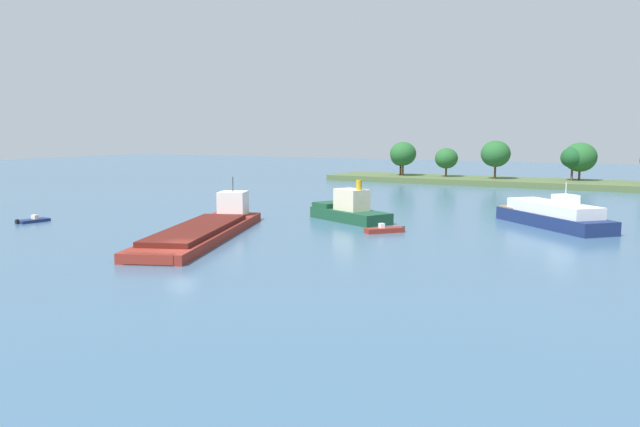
% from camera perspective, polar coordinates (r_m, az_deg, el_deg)
% --- Properties ---
extents(ground_plane, '(400.00, 400.00, 0.00)m').
position_cam_1_polar(ground_plane, '(57.12, -12.19, -3.90)').
color(ground_plane, '#3D607F').
extents(treeline_island, '(71.61, 15.11, 9.15)m').
position_cam_1_polar(treeline_island, '(139.66, 15.54, 3.70)').
color(treeline_island, '#4C6038').
rests_on(treeline_island, ground).
extents(cargo_barge, '(15.84, 28.52, 5.52)m').
position_cam_1_polar(cargo_barge, '(68.47, -10.16, -1.31)').
color(cargo_barge, maroon).
rests_on(cargo_barge, ground).
extents(fishing_skiff, '(2.19, 4.03, 0.87)m').
position_cam_1_polar(fishing_skiff, '(85.47, -24.16, -0.56)').
color(fishing_skiff, navy).
rests_on(fishing_skiff, ground).
extents(white_riverboat, '(15.05, 14.61, 5.31)m').
position_cam_1_polar(white_riverboat, '(78.97, 19.99, -0.14)').
color(white_riverboat, navy).
rests_on(white_riverboat, ground).
extents(tugboat, '(12.14, 8.64, 5.16)m').
position_cam_1_polar(tugboat, '(79.26, 2.60, 0.31)').
color(tugboat, '#19472D').
rests_on(tugboat, ground).
extents(small_motorboat, '(3.80, 4.13, 1.04)m').
position_cam_1_polar(small_motorboat, '(70.24, 5.74, -1.46)').
color(small_motorboat, maroon).
rests_on(small_motorboat, ground).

